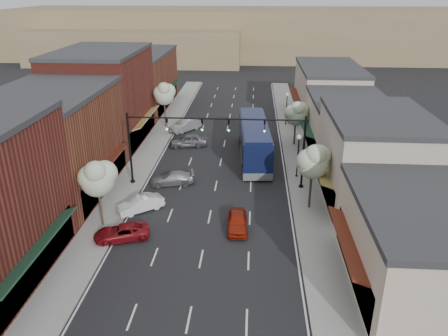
% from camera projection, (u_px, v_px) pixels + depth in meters
% --- Properties ---
extents(ground, '(160.00, 160.00, 0.00)m').
position_uv_depth(ground, '(207.00, 229.00, 34.05)').
color(ground, black).
rests_on(ground, ground).
extents(sidewalk_left, '(2.80, 73.00, 0.15)m').
position_uv_depth(sidewalk_left, '(153.00, 146.00, 51.57)').
color(sidewalk_left, gray).
rests_on(sidewalk_left, ground).
extents(sidewalk_right, '(2.80, 73.00, 0.15)m').
position_uv_depth(sidewalk_right, '(296.00, 149.00, 50.50)').
color(sidewalk_right, gray).
rests_on(sidewalk_right, ground).
extents(curb_left, '(0.25, 73.00, 0.17)m').
position_uv_depth(curb_left, '(164.00, 146.00, 51.48)').
color(curb_left, gray).
rests_on(curb_left, ground).
extents(curb_right, '(0.25, 73.00, 0.17)m').
position_uv_depth(curb_right, '(284.00, 149.00, 50.59)').
color(curb_right, gray).
rests_on(curb_right, ground).
extents(bldg_left_midnear, '(10.14, 14.10, 9.40)m').
position_uv_depth(bldg_left_midnear, '(54.00, 143.00, 38.66)').
color(bldg_left_midnear, brown).
rests_on(bldg_left_midnear, ground).
extents(bldg_left_midfar, '(10.14, 14.10, 10.90)m').
position_uv_depth(bldg_left_midfar, '(104.00, 97.00, 51.25)').
color(bldg_left_midfar, maroon).
rests_on(bldg_left_midfar, ground).
extents(bldg_left_far, '(10.14, 18.10, 8.40)m').
position_uv_depth(bldg_left_far, '(139.00, 81.00, 66.45)').
color(bldg_left_far, brown).
rests_on(bldg_left_far, ground).
extents(bldg_right_near, '(9.14, 12.10, 5.90)m').
position_uv_depth(bldg_right_near, '(420.00, 246.00, 26.53)').
color(bldg_right_near, beige).
rests_on(bldg_right_near, ground).
extents(bldg_right_midnear, '(9.14, 12.10, 7.90)m').
position_uv_depth(bldg_right_midnear, '(374.00, 159.00, 37.19)').
color(bldg_right_midnear, '#B8AB9E').
rests_on(bldg_right_midnear, ground).
extents(bldg_right_midfar, '(9.14, 12.10, 6.40)m').
position_uv_depth(bldg_right_midfar, '(346.00, 126.00, 48.51)').
color(bldg_right_midfar, beige).
rests_on(bldg_right_midfar, ground).
extents(bldg_right_far, '(9.14, 16.10, 7.40)m').
position_uv_depth(bldg_right_far, '(328.00, 93.00, 61.19)').
color(bldg_right_far, '#B8AB9E').
rests_on(bldg_right_far, ground).
extents(hill_far, '(120.00, 30.00, 12.00)m').
position_uv_depth(hill_far, '(242.00, 33.00, 114.50)').
color(hill_far, '#7A6647').
rests_on(hill_far, ground).
extents(hill_near, '(50.00, 20.00, 8.00)m').
position_uv_depth(hill_near, '(138.00, 46.00, 105.82)').
color(hill_near, '#7A6647').
rests_on(hill_near, ground).
extents(signal_mast_right, '(8.22, 0.46, 7.00)m').
position_uv_depth(signal_mast_right, '(278.00, 141.00, 39.26)').
color(signal_mast_right, black).
rests_on(signal_mast_right, ground).
extents(signal_mast_left, '(8.22, 0.46, 7.00)m').
position_uv_depth(signal_mast_left, '(154.00, 138.00, 39.97)').
color(signal_mast_left, black).
rests_on(signal_mast_left, ground).
extents(tree_right_near, '(2.85, 2.65, 5.95)m').
position_uv_depth(tree_right_near, '(313.00, 160.00, 35.42)').
color(tree_right_near, '#47382B').
rests_on(tree_right_near, ground).
extents(tree_right_far, '(2.85, 2.65, 5.43)m').
position_uv_depth(tree_right_far, '(296.00, 113.00, 50.32)').
color(tree_right_far, '#47382B').
rests_on(tree_right_far, ground).
extents(tree_left_near, '(2.85, 2.65, 5.69)m').
position_uv_depth(tree_left_near, '(97.00, 177.00, 32.89)').
color(tree_left_near, '#47382B').
rests_on(tree_left_near, ground).
extents(tree_left_far, '(2.85, 2.65, 6.13)m').
position_uv_depth(tree_left_far, '(164.00, 93.00, 56.65)').
color(tree_left_far, '#47382B').
rests_on(tree_left_far, ground).
extents(lamp_post_near, '(0.44, 0.44, 4.44)m').
position_uv_depth(lamp_post_near, '(298.00, 149.00, 42.05)').
color(lamp_post_near, black).
rests_on(lamp_post_near, ground).
extents(lamp_post_far, '(0.44, 0.44, 4.44)m').
position_uv_depth(lamp_post_far, '(287.00, 104.00, 58.14)').
color(lamp_post_far, black).
rests_on(lamp_post_far, ground).
extents(coach_bus, '(3.74, 13.33, 4.02)m').
position_uv_depth(coach_bus, '(254.00, 140.00, 47.28)').
color(coach_bus, '#0E163A').
rests_on(coach_bus, ground).
extents(red_hatchback, '(1.72, 3.92, 1.31)m').
position_uv_depth(red_hatchback, '(237.00, 222.00, 33.84)').
color(red_hatchback, maroon).
rests_on(red_hatchback, ground).
extents(parked_car_a, '(4.51, 3.14, 1.14)m').
position_uv_depth(parked_car_a, '(122.00, 232.00, 32.52)').
color(parked_car_a, maroon).
rests_on(parked_car_a, ground).
extents(parked_car_b, '(3.97, 3.48, 1.30)m').
position_uv_depth(parked_car_b, '(140.00, 204.00, 36.61)').
color(parked_car_b, silver).
rests_on(parked_car_b, ground).
extents(parked_car_c, '(4.45, 2.57, 1.21)m').
position_uv_depth(parked_car_c, '(172.00, 178.00, 41.54)').
color(parked_car_c, gray).
rests_on(parked_car_c, ground).
extents(parked_car_d, '(4.65, 2.56, 1.50)m').
position_uv_depth(parked_car_d, '(188.00, 140.00, 51.22)').
color(parked_car_d, '#595C60').
rests_on(parked_car_d, ground).
extents(parked_car_e, '(4.00, 4.63, 1.51)m').
position_uv_depth(parked_car_e, '(185.00, 125.00, 56.67)').
color(parked_car_e, '#A5A5AB').
rests_on(parked_car_e, ground).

